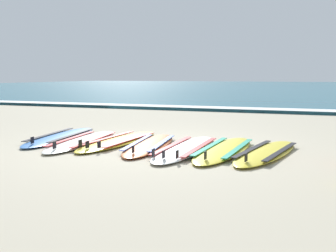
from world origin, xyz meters
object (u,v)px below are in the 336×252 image
(surfboard_1, at_px, (83,141))
(surfboard_2, at_px, (119,141))
(surfboard_3, at_px, (150,145))
(surfboard_4, at_px, (186,148))
(surfboard_6, at_px, (266,152))
(surfboard_5, at_px, (224,149))
(surfboard_0, at_px, (61,137))

(surfboard_1, bearing_deg, surfboard_2, 21.43)
(surfboard_3, bearing_deg, surfboard_4, -9.15)
(surfboard_1, distance_m, surfboard_6, 3.19)
(surfboard_3, height_order, surfboard_5, same)
(surfboard_2, xyz_separation_m, surfboard_6, (2.59, -0.20, -0.00))
(surfboard_4, height_order, surfboard_5, same)
(surfboard_6, bearing_deg, surfboard_0, 176.27)
(surfboard_0, xyz_separation_m, surfboard_1, (0.66, -0.29, 0.00))
(surfboard_0, distance_m, surfboard_4, 2.62)
(surfboard_1, xyz_separation_m, surfboard_4, (1.94, -0.05, 0.00))
(surfboard_3, xyz_separation_m, surfboard_4, (0.68, -0.11, 0.00))
(surfboard_0, height_order, surfboard_4, same)
(surfboard_4, bearing_deg, surfboard_5, 10.67)
(surfboard_1, bearing_deg, surfboard_6, 0.62)
(surfboard_1, height_order, surfboard_2, same)
(surfboard_1, height_order, surfboard_4, same)
(surfboard_2, bearing_deg, surfboard_6, -4.44)
(surfboard_6, bearing_deg, surfboard_4, -175.89)
(surfboard_0, relative_size, surfboard_4, 1.02)
(surfboard_5, bearing_deg, surfboard_3, -179.87)
(surfboard_5, height_order, surfboard_6, same)
(surfboard_1, distance_m, surfboard_2, 0.64)
(surfboard_1, bearing_deg, surfboard_5, 1.29)
(surfboard_3, height_order, surfboard_6, same)
(surfboard_0, bearing_deg, surfboard_6, -3.73)
(surfboard_0, xyz_separation_m, surfboard_6, (3.85, -0.25, 0.00))
(surfboard_3, bearing_deg, surfboard_6, -0.58)
(surfboard_0, bearing_deg, surfboard_2, -2.26)
(surfboard_2, xyz_separation_m, surfboard_5, (1.93, -0.18, -0.00))
(surfboard_0, height_order, surfboard_6, same)
(surfboard_6, bearing_deg, surfboard_3, 179.42)
(surfboard_2, distance_m, surfboard_4, 1.37)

